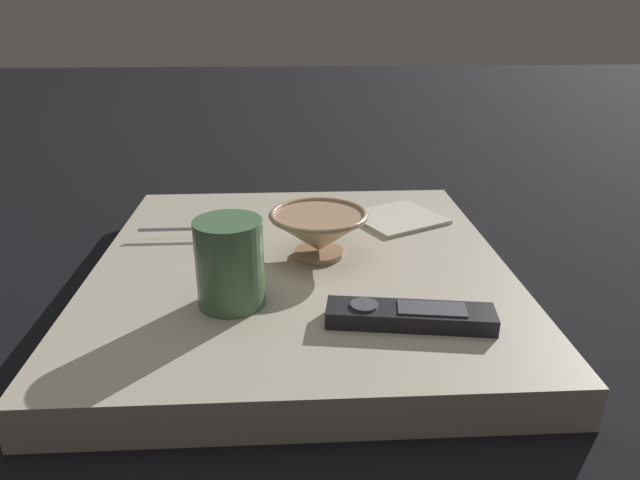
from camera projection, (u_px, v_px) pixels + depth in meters
name	position (u px, v px, depth m)	size (l,w,h in m)	color
ground_plane	(301.00, 292.00, 0.81)	(6.00, 6.00, 0.00)	black
table	(301.00, 276.00, 0.80)	(0.56, 0.60, 0.05)	#B7AD99
cereal_bowl	(319.00, 231.00, 0.79)	(0.14, 0.14, 0.07)	tan
coffee_mug	(230.00, 263.00, 0.66)	(0.08, 0.08, 0.10)	#4C724C
teaspoon	(218.00, 228.00, 0.86)	(0.14, 0.03, 0.03)	#A3A5B2
tv_remote_near	(410.00, 316.00, 0.63)	(0.19, 0.07, 0.02)	black
folded_napkin	(398.00, 218.00, 0.93)	(0.17, 0.16, 0.01)	beige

